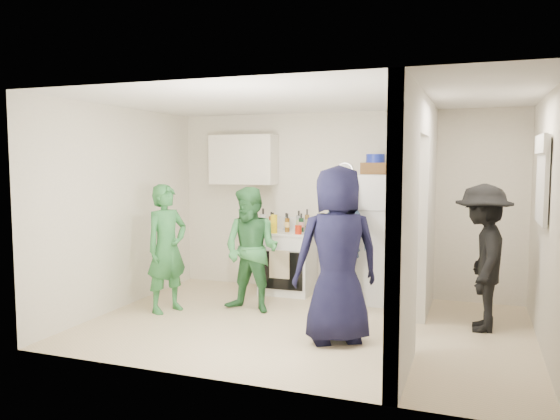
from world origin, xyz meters
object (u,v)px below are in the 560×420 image
object	(u,v)px
stove	(288,262)
person_navy	(337,255)
person_nook	(482,257)
yellow_cup_stack_top	(399,165)
person_green_center	(251,250)
fridge	(381,239)
blue_bowl	(375,158)
person_green_left	(167,248)
wicker_basket	(375,168)
person_denim	(342,244)

from	to	relation	value
stove	person_navy	distance (m)	2.17
person_navy	person_nook	size ratio (longest dim) A/B	1.13
yellow_cup_stack_top	person_green_center	bearing A→B (deg)	-151.10
fridge	blue_bowl	size ratio (longest dim) A/B	6.92
yellow_cup_stack_top	person_green_center	xyz separation A→B (m)	(-1.62, -0.90, -1.03)
blue_bowl	yellow_cup_stack_top	xyz separation A→B (m)	(0.32, -0.15, -0.08)
blue_bowl	person_navy	distance (m)	2.05
blue_bowl	person_green_left	xyz separation A→B (m)	(-2.27, -1.40, -1.09)
person_green_center	person_navy	distance (m)	1.47
fridge	person_navy	bearing A→B (deg)	-94.95
person_nook	blue_bowl	bearing A→B (deg)	-124.45
wicker_basket	person_denim	size ratio (longest dim) A/B	0.22
person_green_center	blue_bowl	bearing A→B (deg)	45.85
person_navy	person_green_center	bearing A→B (deg)	-61.46
person_green_center	person_denim	world-z (taller)	person_denim
fridge	person_green_left	xyz separation A→B (m)	(-2.37, -1.35, -0.05)
wicker_basket	yellow_cup_stack_top	bearing A→B (deg)	-25.11
stove	person_nook	xyz separation A→B (m)	(2.52, -0.85, 0.37)
stove	person_green_left	bearing A→B (deg)	-127.99
person_green_center	person_nook	size ratio (longest dim) A/B	0.95
fridge	yellow_cup_stack_top	world-z (taller)	yellow_cup_stack_top
person_denim	person_nook	bearing A→B (deg)	24.59
person_green_left	yellow_cup_stack_top	bearing A→B (deg)	-41.96
yellow_cup_stack_top	wicker_basket	bearing A→B (deg)	154.89
stove	yellow_cup_stack_top	xyz separation A→B (m)	(1.52, -0.13, 1.36)
yellow_cup_stack_top	person_nook	size ratio (longest dim) A/B	0.16
fridge	wicker_basket	xyz separation A→B (m)	(-0.10, 0.05, 0.91)
person_nook	person_denim	bearing A→B (deg)	-101.80
yellow_cup_stack_top	person_denim	bearing A→B (deg)	-146.04
wicker_basket	yellow_cup_stack_top	distance (m)	0.36
person_green_center	yellow_cup_stack_top	bearing A→B (deg)	36.00
person_green_center	person_denim	xyz separation A→B (m)	(1.01, 0.48, 0.05)
stove	wicker_basket	size ratio (longest dim) A/B	2.46
blue_bowl	person_denim	size ratio (longest dim) A/B	0.15
person_navy	person_nook	xyz separation A→B (m)	(1.38, 0.93, -0.10)
fridge	blue_bowl	world-z (taller)	blue_bowl
person_green_left	person_nook	size ratio (longest dim) A/B	0.98
stove	person_nook	bearing A→B (deg)	-18.60
wicker_basket	person_navy	bearing A→B (deg)	-91.64
fridge	person_green_center	size ratio (longest dim) A/B	1.09
person_green_center	stove	bearing A→B (deg)	91.01
person_denim	yellow_cup_stack_top	bearing A→B (deg)	69.13
fridge	wicker_basket	bearing A→B (deg)	153.43
blue_bowl	person_denim	world-z (taller)	blue_bowl
person_green_left	person_denim	xyz separation A→B (m)	(1.97, 0.83, 0.04)
blue_bowl	person_nook	bearing A→B (deg)	-33.22
person_denim	person_green_center	bearing A→B (deg)	-119.30
yellow_cup_stack_top	person_navy	xyz separation A→B (m)	(-0.37, -1.65, -0.89)
fridge	wicker_basket	distance (m)	0.91
blue_bowl	person_navy	bearing A→B (deg)	-91.64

